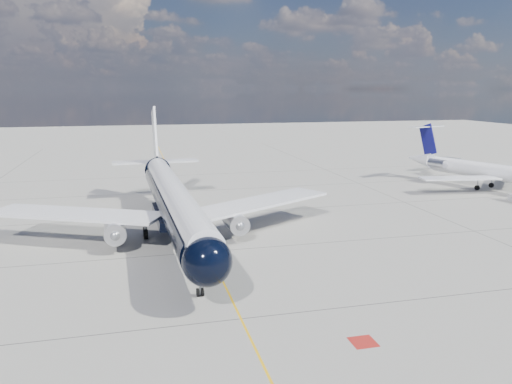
{
  "coord_description": "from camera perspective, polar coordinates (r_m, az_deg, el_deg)",
  "views": [
    {
      "loc": [
        -6.67,
        -36.35,
        15.62
      ],
      "look_at": [
        6.8,
        18.14,
        4.0
      ],
      "focal_mm": 35.0,
      "sensor_mm": 36.0,
      "label": 1
    }
  ],
  "objects": [
    {
      "name": "red_marking",
      "position": [
        33.46,
        12.15,
        -16.41
      ],
      "size": [
        1.6,
        1.6,
        0.01
      ],
      "primitive_type": "cube",
      "color": "maroon",
      "rests_on": "ground"
    },
    {
      "name": "taxiway_centerline",
      "position": [
        63.66,
        -7.45,
        -2.61
      ],
      "size": [
        0.16,
        160.0,
        0.01
      ],
      "primitive_type": "cube",
      "color": "#F6B30C",
      "rests_on": "ground"
    },
    {
      "name": "ground",
      "position": [
        68.49,
        -7.93,
        -1.6
      ],
      "size": [
        320.0,
        320.0,
        0.0
      ],
      "primitive_type": "plane",
      "color": "#99978E",
      "rests_on": "ground"
    },
    {
      "name": "regional_jet",
      "position": [
        87.44,
        24.26,
        2.42
      ],
      "size": [
        23.78,
        28.04,
        9.79
      ],
      "rotation": [
        0.0,
        0.0,
        0.34
      ],
      "color": "white",
      "rests_on": "ground"
    },
    {
      "name": "main_airliner",
      "position": [
        54.0,
        -9.5,
        -0.76
      ],
      "size": [
        37.77,
        45.96,
        13.28
      ],
      "rotation": [
        0.0,
        0.0,
        0.04
      ],
      "color": "black",
      "rests_on": "ground"
    }
  ]
}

